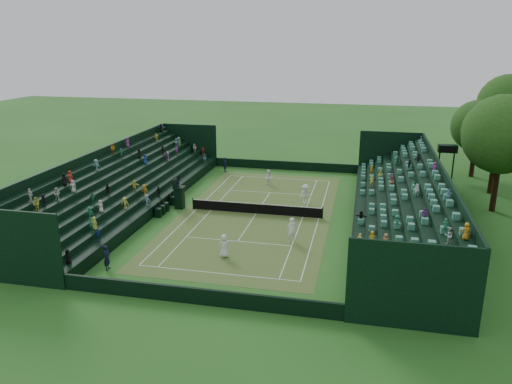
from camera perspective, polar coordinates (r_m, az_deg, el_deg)
ground at (r=43.66m, az=0.00°, el=-2.51°), size 160.00×160.00×0.00m
court_surface at (r=43.66m, az=0.00°, el=-2.50°), size 12.97×26.77×0.01m
perimeter_wall_north at (r=58.49m, az=3.35°, el=3.05°), size 17.17×0.20×1.00m
perimeter_wall_south at (r=29.46m, az=-6.79°, el=-11.72°), size 17.17×0.20×1.00m
perimeter_wall_east at (r=42.59m, az=11.23°, el=-2.65°), size 0.20×31.77×1.00m
perimeter_wall_west at (r=45.98m, az=-10.39°, el=-1.12°), size 0.20×31.77×1.00m
north_grandstand at (r=42.43m, az=16.96°, el=-1.66°), size 6.60×32.00×4.90m
south_grandstand at (r=47.41m, az=-15.12°, el=0.44°), size 6.60×32.00×4.90m
tennis_net at (r=43.49m, az=0.00°, el=-1.86°), size 11.67×0.10×1.06m
scoreboard_tower at (r=58.03m, az=21.04°, el=4.50°), size 2.00×1.00×3.70m
umpire_chair at (r=45.25m, az=-8.77°, el=-0.29°), size 0.96×0.96×3.01m
courtside_chairs at (r=45.73m, az=-9.89°, el=-1.29°), size 0.52×5.49×1.13m
player_near_west at (r=34.98m, az=-3.66°, el=-6.18°), size 0.91×0.69×1.68m
player_near_east at (r=37.44m, az=4.07°, el=-4.35°), size 0.86×0.79×1.97m
player_far_west at (r=51.97m, az=1.50°, el=1.65°), size 0.95×0.83×1.65m
player_far_east at (r=46.24m, az=5.66°, el=-0.25°), size 1.35×1.34×1.87m
line_judge_north at (r=57.50m, az=-3.53°, el=3.15°), size 0.49×0.66×1.67m
line_judge_south at (r=34.55m, az=-16.67°, el=-7.19°), size 0.50×0.68×1.71m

